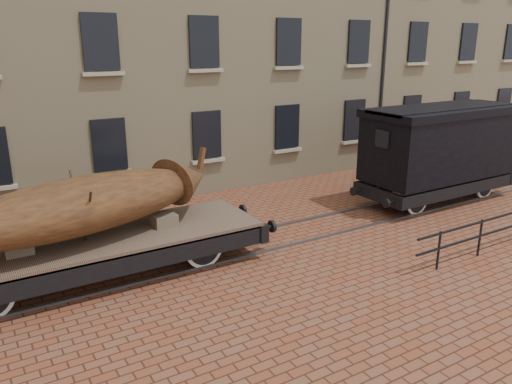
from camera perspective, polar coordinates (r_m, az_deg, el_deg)
ground at (r=14.05m, az=-0.22°, el=-5.81°), size 90.00×90.00×0.00m
warehouse_cream at (r=23.28m, az=-7.04°, el=20.62°), size 40.00×10.19×14.00m
rail_track at (r=14.04m, az=-0.22°, el=-5.70°), size 30.00×1.52×0.06m
flatcar_wagon at (r=12.27m, az=-17.61°, el=-5.95°), size 8.77×2.38×1.32m
iron_boat at (r=11.86m, az=-19.24°, el=-1.39°), size 7.08×3.35×1.68m
goods_van at (r=18.30m, az=20.34°, el=5.31°), size 6.43×2.34×3.32m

